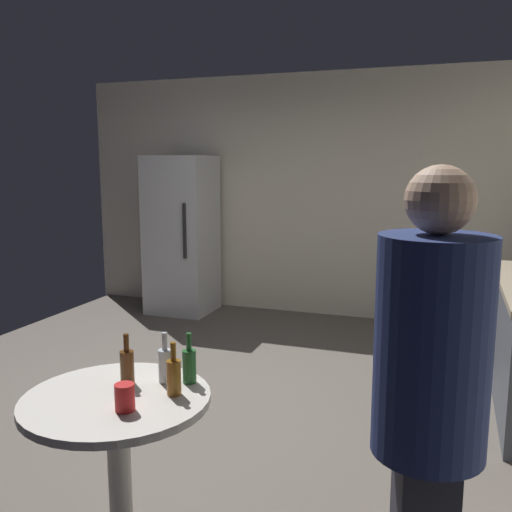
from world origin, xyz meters
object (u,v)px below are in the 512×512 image
Objects in this scene: foreground_table at (117,419)px; plastic_cup_red at (125,397)px; beer_bottle_green at (189,365)px; beer_bottle_brown at (127,366)px; beer_bottle_clear at (165,364)px; beer_bottle_amber at (174,376)px; person_in_navy_shirt at (429,402)px; refrigerator at (182,235)px.

plastic_cup_red is at bearing -43.76° from foreground_table.
foreground_table is 0.38m from beer_bottle_green.
beer_bottle_brown is 0.28m from beer_bottle_green.
beer_bottle_clear is (0.12, 0.21, 0.19)m from foreground_table.
beer_bottle_amber is 1.00× the size of beer_bottle_clear.
beer_bottle_brown and beer_bottle_green have the same top height.
beer_bottle_clear is 1.24m from person_in_navy_shirt.
refrigerator is at bearing 115.98° from beer_bottle_clear.
beer_bottle_amber is 0.25m from beer_bottle_brown.
beer_bottle_amber is 1.00× the size of beer_bottle_green.
beer_bottle_green is 0.37m from plastic_cup_red.
person_in_navy_shirt is (1.27, -0.24, 0.37)m from foreground_table.
beer_bottle_green is at bearing 88.61° from beer_bottle_amber.
person_in_navy_shirt is at bearing -54.37° from refrigerator.
beer_bottle_clear is (1.75, -3.59, -0.08)m from refrigerator.
beer_bottle_clear is at bearing -64.02° from refrigerator.
refrigerator reaches higher than beer_bottle_amber.
beer_bottle_brown is at bearing -153.73° from beer_bottle_clear.
refrigerator is 7.83× the size of beer_bottle_green.
beer_bottle_brown is at bearing -29.79° from person_in_navy_shirt.
refrigerator is at bearing 114.02° from plastic_cup_red.
beer_bottle_green is (0.00, 0.14, 0.00)m from beer_bottle_amber.
foreground_table is at bearing -156.93° from beer_bottle_amber.
person_in_navy_shirt reaches higher than foreground_table.
beer_bottle_amber is (0.22, 0.10, 0.19)m from foreground_table.
plastic_cup_red is (0.14, -0.24, -0.03)m from beer_bottle_brown.
foreground_table is at bearing -24.48° from person_in_navy_shirt.
beer_bottle_amber and beer_bottle_clear have the same top height.
beer_bottle_clear is (-0.11, -0.03, 0.00)m from beer_bottle_green.
beer_bottle_clear is 2.09× the size of plastic_cup_red.
beer_bottle_clear is (0.15, 0.07, 0.00)m from beer_bottle_brown.
beer_bottle_green is at bearing 16.04° from beer_bottle_clear.
foreground_table is at bearing -78.28° from beer_bottle_brown.
beer_bottle_brown is 0.17m from beer_bottle_clear.
foreground_table is 3.48× the size of beer_bottle_amber.
beer_bottle_amber is (1.85, -3.70, -0.08)m from refrigerator.
beer_bottle_green reaches higher than plastic_cup_red.
person_in_navy_shirt reaches higher than beer_bottle_brown.
refrigerator is 7.83× the size of beer_bottle_clear.
foreground_table is 3.48× the size of beer_bottle_clear.
plastic_cup_red is (0.11, -0.11, 0.16)m from foreground_table.
person_in_navy_shirt is at bearing -6.51° from plastic_cup_red.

